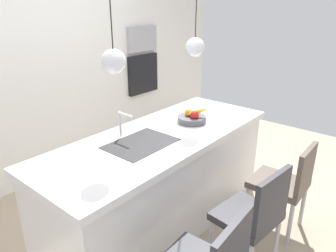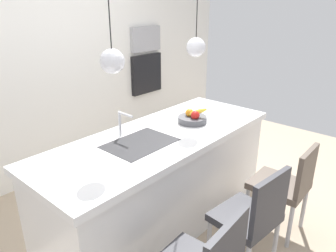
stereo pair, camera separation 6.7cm
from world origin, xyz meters
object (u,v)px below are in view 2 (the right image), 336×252
oven (146,74)px  chair_middle (253,215)px  microwave (145,39)px  fruit_bowl (193,118)px  chair_far (286,184)px

oven → chair_middle: 2.89m
microwave → oven: 0.50m
fruit_bowl → chair_far: fruit_bowl is taller
fruit_bowl → microwave: size_ratio=0.51×
fruit_bowl → chair_far: size_ratio=0.32×
microwave → chair_far: microwave is taller
oven → chair_far: bearing=-107.2°
fruit_bowl → oven: oven is taller
fruit_bowl → microwave: bearing=58.4°
oven → chair_middle: size_ratio=0.62×
fruit_bowl → microwave: (0.99, 1.61, 0.54)m
chair_middle → chair_far: chair_middle is taller
fruit_bowl → chair_middle: 1.06m
microwave → chair_middle: microwave is taller
microwave → chair_far: 2.79m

